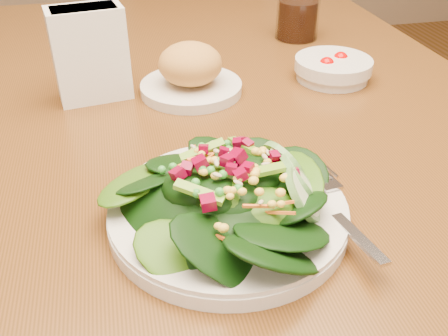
# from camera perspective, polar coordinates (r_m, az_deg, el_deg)

# --- Properties ---
(dining_table) EXTENTS (0.90, 1.40, 0.75)m
(dining_table) POSITION_cam_1_polar(r_m,az_deg,el_deg) (0.80, 0.70, -0.44)
(dining_table) COLOR brown
(dining_table) RESTS_ON ground_plane
(chair_far) EXTENTS (0.48, 0.48, 0.94)m
(chair_far) POSITION_cam_1_polar(r_m,az_deg,el_deg) (1.85, -2.97, 14.45)
(chair_far) COLOR #3A190A
(chair_far) RESTS_ON ground_plane
(salad_plate) EXTENTS (0.26, 0.26, 0.07)m
(salad_plate) POSITION_cam_1_polar(r_m,az_deg,el_deg) (0.53, 1.45, -3.55)
(salad_plate) COLOR silver
(salad_plate) RESTS_ON dining_table
(bread_plate) EXTENTS (0.16, 0.16, 0.08)m
(bread_plate) POSITION_cam_1_polar(r_m,az_deg,el_deg) (0.81, -3.83, 10.77)
(bread_plate) COLOR silver
(bread_plate) RESTS_ON dining_table
(tomato_bowl) EXTENTS (0.13, 0.13, 0.04)m
(tomato_bowl) POSITION_cam_1_polar(r_m,az_deg,el_deg) (0.89, 12.33, 11.06)
(tomato_bowl) COLOR silver
(tomato_bowl) RESTS_ON dining_table
(drinking_glass) EXTENTS (0.09, 0.09, 0.15)m
(drinking_glass) POSITION_cam_1_polar(r_m,az_deg,el_deg) (1.07, 8.50, 17.82)
(drinking_glass) COLOR silver
(drinking_glass) RESTS_ON dining_table
(napkin_holder) EXTENTS (0.12, 0.08, 0.14)m
(napkin_holder) POSITION_cam_1_polar(r_m,az_deg,el_deg) (0.81, -15.10, 12.73)
(napkin_holder) COLOR white
(napkin_holder) RESTS_ON dining_table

